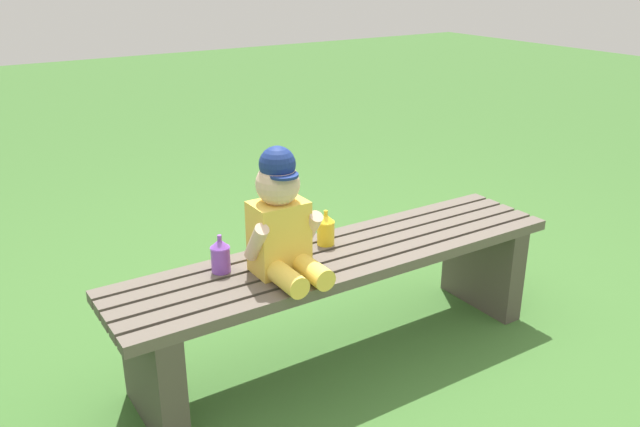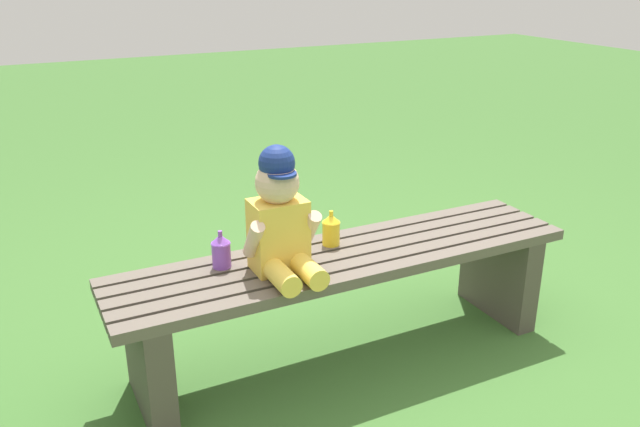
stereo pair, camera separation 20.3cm
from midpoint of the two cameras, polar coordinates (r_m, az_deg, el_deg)
The scene contains 5 objects.
ground_plane at distance 2.40m, azimuth 4.65°, elevation -12.19°, with size 16.00×16.00×0.00m, color #3D6B2D.
park_bench at distance 2.26m, azimuth 4.85°, elevation -6.41°, with size 1.60×0.37×0.40m.
child_figure at distance 2.00m, azimuth -0.57°, elevation -0.49°, with size 0.23×0.27×0.40m.
sippy_cup_left at distance 2.08m, azimuth -5.85°, elevation -3.25°, with size 0.06×0.06×0.12m.
sippy_cup_right at distance 2.24m, azimuth 3.57°, elevation -1.39°, with size 0.06×0.06×0.12m.
Camera 2 is at (-0.97, -1.75, 1.32)m, focal length 36.79 mm.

